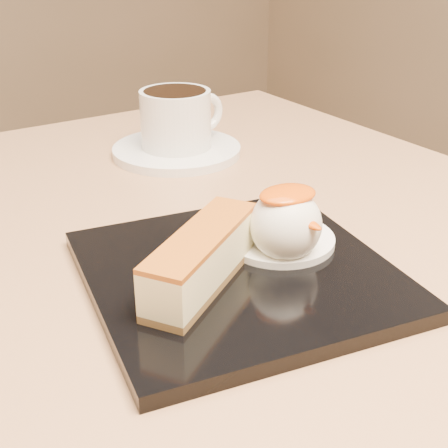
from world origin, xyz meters
TOP-DOWN VIEW (x-y plane):
  - table at (0.00, 0.00)m, footprint 0.80×0.80m
  - dessert_plate at (0.03, -0.08)m, footprint 0.25×0.25m
  - cheesecake at (-0.00, -0.08)m, footprint 0.12×0.10m
  - cream_smear at (0.08, -0.06)m, footprint 0.09×0.09m
  - ice_cream_scoop at (0.07, -0.08)m, footprint 0.06×0.06m
  - mango_sauce at (0.08, -0.08)m, footprint 0.05×0.04m
  - mint_sprig at (0.06, -0.04)m, footprint 0.03×0.02m
  - saucer at (0.14, 0.20)m, footprint 0.15×0.15m
  - coffee_cup at (0.14, 0.20)m, footprint 0.11×0.08m

SIDE VIEW (x-z plane):
  - table at x=0.00m, z-range 0.20..0.92m
  - saucer at x=0.14m, z-range 0.72..0.73m
  - dessert_plate at x=0.03m, z-range 0.72..0.73m
  - cream_smear at x=0.08m, z-range 0.73..0.74m
  - mint_sprig at x=0.06m, z-range 0.74..0.74m
  - cheesecake at x=0.00m, z-range 0.73..0.77m
  - ice_cream_scoop at x=0.07m, z-range 0.73..0.79m
  - coffee_cup at x=0.14m, z-range 0.73..0.80m
  - mango_sauce at x=0.08m, z-range 0.78..0.79m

